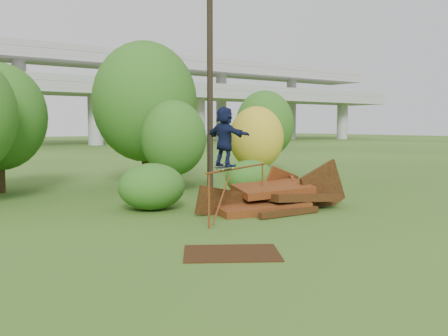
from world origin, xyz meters
TOP-DOWN VIEW (x-y plane):
  - ground at (0.00, 0.00)m, footprint 240.00×240.00m
  - scrap_pile at (1.66, 2.36)m, footprint 5.89×2.71m
  - grind_rail at (-0.30, 1.90)m, footprint 3.69×1.86m
  - skateboard at (-1.14, 1.49)m, footprint 0.91×0.61m
  - skater at (-1.14, 1.49)m, footprint 0.74×1.70m
  - flat_plate at (-3.14, -1.51)m, footprint 2.66×2.47m
  - tree_2 at (1.06, 8.28)m, footprint 2.84×2.84m
  - tree_3 at (1.15, 11.10)m, footprint 4.96×4.96m
  - tree_4 at (6.63, 9.40)m, footprint 2.82×2.82m
  - tree_5 at (10.20, 12.91)m, footprint 3.59×3.59m
  - shrub_left at (-1.82, 4.84)m, footprint 2.34×2.16m
  - shrub_right at (3.18, 5.65)m, footprint 2.10×1.92m
  - utility_pole at (3.45, 8.98)m, footprint 1.40×0.28m

SIDE VIEW (x-z plane):
  - ground at x=0.00m, z-range 0.00..0.00m
  - flat_plate at x=-3.14m, z-range 0.00..0.03m
  - scrap_pile at x=1.66m, z-range -0.64..1.45m
  - shrub_right at x=3.18m, z-range 0.00..1.49m
  - shrub_left at x=-1.82m, z-range 0.00..1.62m
  - grind_rail at x=-0.30m, z-range 0.45..2.06m
  - skateboard at x=-1.14m, z-range 1.64..1.73m
  - tree_4 at x=6.63m, z-range 0.32..4.21m
  - tree_2 at x=1.06m, z-range 0.36..4.37m
  - skater at x=-1.14m, z-range 1.70..3.47m
  - tree_5 at x=10.20m, z-range 0.45..5.49m
  - tree_3 at x=1.15m, z-range 0.58..7.47m
  - utility_pole at x=3.45m, z-range 0.07..10.11m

